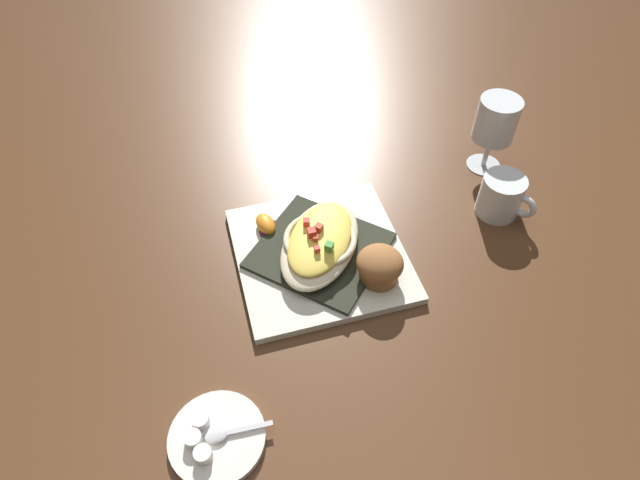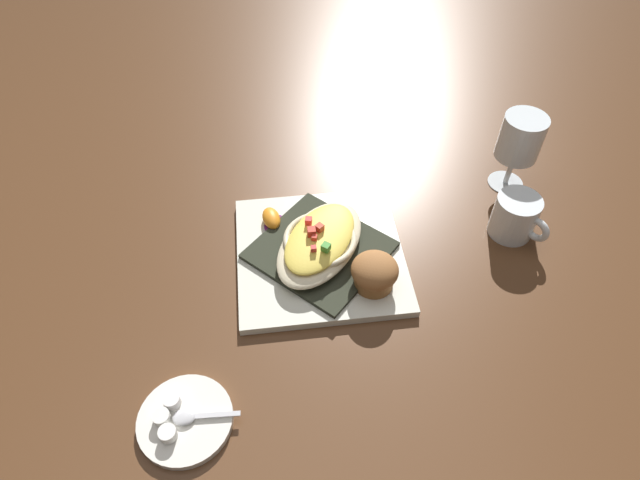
{
  "view_description": "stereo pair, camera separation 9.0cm",
  "coord_description": "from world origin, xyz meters",
  "px_view_note": "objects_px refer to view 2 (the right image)",
  "views": [
    {
      "loc": [
        -0.14,
        -0.57,
        0.72
      ],
      "look_at": [
        0.0,
        0.0,
        0.04
      ],
      "focal_mm": 30.18,
      "sensor_mm": 36.0,
      "label": 1
    },
    {
      "loc": [
        -0.05,
        -0.59,
        0.72
      ],
      "look_at": [
        0.0,
        0.0,
        0.04
      ],
      "focal_mm": 30.18,
      "sensor_mm": 36.0,
      "label": 2
    }
  ],
  "objects_px": {
    "muffin": "(375,273)",
    "spoon": "(189,417)",
    "creamer_saucer": "(185,420)",
    "orange_garnish": "(272,220)",
    "coffee_mug": "(515,218)",
    "square_plate": "(320,254)",
    "creamer_cup_0": "(172,401)",
    "stemmed_glass": "(520,141)",
    "gratin_dish": "(320,241)",
    "creamer_cup_1": "(161,417)",
    "creamer_cup_2": "(168,434)"
  },
  "relations": [
    {
      "from": "creamer_cup_0",
      "to": "creamer_cup_1",
      "type": "xyz_separation_m",
      "value": [
        -0.01,
        -0.02,
        0.0
      ]
    },
    {
      "from": "creamer_saucer",
      "to": "creamer_cup_2",
      "type": "height_order",
      "value": "creamer_cup_2"
    },
    {
      "from": "spoon",
      "to": "creamer_cup_2",
      "type": "height_order",
      "value": "creamer_cup_2"
    },
    {
      "from": "creamer_saucer",
      "to": "creamer_cup_1",
      "type": "distance_m",
      "value": 0.03
    },
    {
      "from": "stemmed_glass",
      "to": "creamer_cup_1",
      "type": "bearing_deg",
      "value": -145.39
    },
    {
      "from": "creamer_cup_1",
      "to": "orange_garnish",
      "type": "bearing_deg",
      "value": 65.15
    },
    {
      "from": "spoon",
      "to": "stemmed_glass",
      "type": "bearing_deg",
      "value": 36.27
    },
    {
      "from": "square_plate",
      "to": "muffin",
      "type": "xyz_separation_m",
      "value": [
        0.08,
        -0.08,
        0.04
      ]
    },
    {
      "from": "spoon",
      "to": "creamer_cup_1",
      "type": "bearing_deg",
      "value": 178.61
    },
    {
      "from": "square_plate",
      "to": "orange_garnish",
      "type": "relative_size",
      "value": 4.32
    },
    {
      "from": "muffin",
      "to": "spoon",
      "type": "bearing_deg",
      "value": -144.98
    },
    {
      "from": "gratin_dish",
      "to": "orange_garnish",
      "type": "xyz_separation_m",
      "value": [
        -0.08,
        0.07,
        -0.02
      ]
    },
    {
      "from": "stemmed_glass",
      "to": "creamer_cup_0",
      "type": "xyz_separation_m",
      "value": [
        -0.61,
        -0.4,
        -0.08
      ]
    },
    {
      "from": "square_plate",
      "to": "creamer_cup_0",
      "type": "height_order",
      "value": "creamer_cup_0"
    },
    {
      "from": "square_plate",
      "to": "stemmed_glass",
      "type": "height_order",
      "value": "stemmed_glass"
    },
    {
      "from": "gratin_dish",
      "to": "spoon",
      "type": "bearing_deg",
      "value": -126.61
    },
    {
      "from": "square_plate",
      "to": "spoon",
      "type": "bearing_deg",
      "value": -126.61
    },
    {
      "from": "creamer_cup_1",
      "to": "square_plate",
      "type": "bearing_deg",
      "value": 48.8
    },
    {
      "from": "square_plate",
      "to": "creamer_cup_0",
      "type": "distance_m",
      "value": 0.34
    },
    {
      "from": "spoon",
      "to": "creamer_cup_0",
      "type": "bearing_deg",
      "value": 135.43
    },
    {
      "from": "gratin_dish",
      "to": "creamer_cup_1",
      "type": "relative_size",
      "value": 9.97
    },
    {
      "from": "gratin_dish",
      "to": "stemmed_glass",
      "type": "height_order",
      "value": "stemmed_glass"
    },
    {
      "from": "gratin_dish",
      "to": "creamer_cup_0",
      "type": "height_order",
      "value": "gratin_dish"
    },
    {
      "from": "coffee_mug",
      "to": "muffin",
      "type": "bearing_deg",
      "value": -158.92
    },
    {
      "from": "gratin_dish",
      "to": "creamer_cup_1",
      "type": "bearing_deg",
      "value": -131.2
    },
    {
      "from": "muffin",
      "to": "spoon",
      "type": "relative_size",
      "value": 0.83
    },
    {
      "from": "gratin_dish",
      "to": "creamer_cup_2",
      "type": "distance_m",
      "value": 0.38
    },
    {
      "from": "orange_garnish",
      "to": "coffee_mug",
      "type": "bearing_deg",
      "value": -6.33
    },
    {
      "from": "muffin",
      "to": "spoon",
      "type": "xyz_separation_m",
      "value": [
        -0.28,
        -0.2,
        -0.03
      ]
    },
    {
      "from": "orange_garnish",
      "to": "creamer_cup_0",
      "type": "distance_m",
      "value": 0.36
    },
    {
      "from": "muffin",
      "to": "creamer_saucer",
      "type": "height_order",
      "value": "muffin"
    },
    {
      "from": "stemmed_glass",
      "to": "creamer_cup_1",
      "type": "distance_m",
      "value": 0.76
    },
    {
      "from": "gratin_dish",
      "to": "creamer_saucer",
      "type": "bearing_deg",
      "value": -127.46
    },
    {
      "from": "creamer_saucer",
      "to": "creamer_cup_0",
      "type": "bearing_deg",
      "value": 127.04
    },
    {
      "from": "creamer_saucer",
      "to": "spoon",
      "type": "xyz_separation_m",
      "value": [
        0.01,
        -0.0,
        0.01
      ]
    },
    {
      "from": "muffin",
      "to": "orange_garnish",
      "type": "xyz_separation_m",
      "value": [
        -0.16,
        0.15,
        -0.02
      ]
    },
    {
      "from": "gratin_dish",
      "to": "coffee_mug",
      "type": "height_order",
      "value": "coffee_mug"
    },
    {
      "from": "creamer_cup_2",
      "to": "muffin",
      "type": "bearing_deg",
      "value": 35.62
    },
    {
      "from": "stemmed_glass",
      "to": "creamer_cup_2",
      "type": "distance_m",
      "value": 0.76
    },
    {
      "from": "stemmed_glass",
      "to": "creamer_cup_0",
      "type": "distance_m",
      "value": 0.73
    },
    {
      "from": "square_plate",
      "to": "creamer_cup_1",
      "type": "distance_m",
      "value": 0.36
    },
    {
      "from": "spoon",
      "to": "square_plate",
      "type": "bearing_deg",
      "value": 53.39
    },
    {
      "from": "gratin_dish",
      "to": "muffin",
      "type": "height_order",
      "value": "gratin_dish"
    },
    {
      "from": "creamer_saucer",
      "to": "creamer_cup_0",
      "type": "distance_m",
      "value": 0.03
    },
    {
      "from": "stemmed_glass",
      "to": "spoon",
      "type": "bearing_deg",
      "value": -143.73
    },
    {
      "from": "square_plate",
      "to": "creamer_saucer",
      "type": "bearing_deg",
      "value": -127.46
    },
    {
      "from": "creamer_cup_1",
      "to": "muffin",
      "type": "bearing_deg",
      "value": 31.8
    },
    {
      "from": "creamer_saucer",
      "to": "creamer_cup_2",
      "type": "distance_m",
      "value": 0.03
    },
    {
      "from": "muffin",
      "to": "stemmed_glass",
      "type": "relative_size",
      "value": 0.5
    },
    {
      "from": "creamer_cup_0",
      "to": "creamer_cup_2",
      "type": "bearing_deg",
      "value": -91.39
    }
  ]
}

